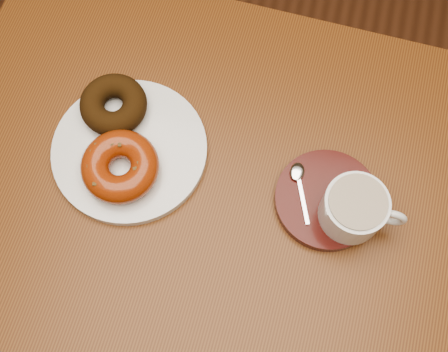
% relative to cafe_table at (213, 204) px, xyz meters
% --- Properties ---
extents(ground, '(6.00, 6.00, 0.00)m').
position_rel_cafe_table_xyz_m(ground, '(-0.01, -0.07, -0.67)').
color(ground, '#532D1A').
rests_on(ground, ground).
extents(cafe_table, '(0.88, 0.67, 0.80)m').
position_rel_cafe_table_xyz_m(cafe_table, '(0.00, 0.00, 0.00)').
color(cafe_table, brown).
rests_on(cafe_table, ground).
extents(donut_plate, '(0.32, 0.32, 0.01)m').
position_rel_cafe_table_xyz_m(donut_plate, '(-0.13, 0.01, 0.14)').
color(donut_plate, silver).
rests_on(donut_plate, cafe_table).
extents(donut_cinnamon, '(0.13, 0.13, 0.04)m').
position_rel_cafe_table_xyz_m(donut_cinnamon, '(-0.17, 0.07, 0.16)').
color(donut_cinnamon, black).
rests_on(donut_cinnamon, donut_plate).
extents(donut_caramel, '(0.12, 0.12, 0.04)m').
position_rel_cafe_table_xyz_m(donut_caramel, '(-0.13, -0.03, 0.16)').
color(donut_caramel, '#8C320F').
rests_on(donut_caramel, donut_plate).
extents(saucer, '(0.17, 0.17, 0.02)m').
position_rel_cafe_table_xyz_m(saucer, '(0.17, 0.00, 0.14)').
color(saucer, '#380B07').
rests_on(saucer, cafe_table).
extents(coffee_cup, '(0.12, 0.09, 0.06)m').
position_rel_cafe_table_xyz_m(coffee_cup, '(0.21, -0.01, 0.18)').
color(coffee_cup, silver).
rests_on(coffee_cup, saucer).
extents(teaspoon, '(0.04, 0.09, 0.01)m').
position_rel_cafe_table_xyz_m(teaspoon, '(0.13, 0.02, 0.15)').
color(teaspoon, silver).
rests_on(teaspoon, saucer).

